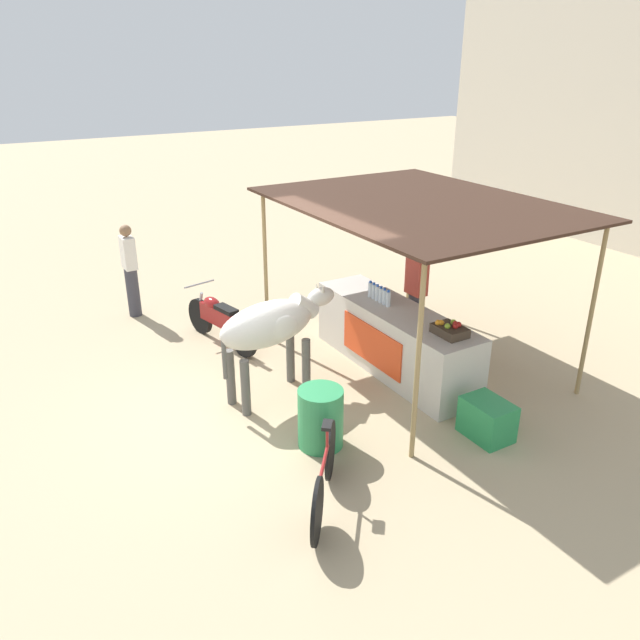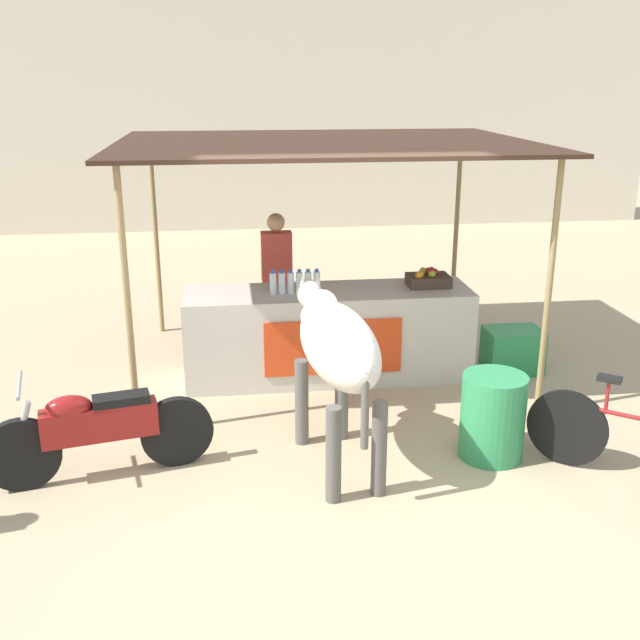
{
  "view_description": "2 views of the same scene",
  "coord_description": "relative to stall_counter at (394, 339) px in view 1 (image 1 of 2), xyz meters",
  "views": [
    {
      "loc": [
        6.55,
        -2.93,
        4.33
      ],
      "look_at": [
        0.01,
        0.93,
        1.06
      ],
      "focal_mm": 35.0,
      "sensor_mm": 36.0,
      "label": 1
    },
    {
      "loc": [
        -1.01,
        -5.22,
        3.11
      ],
      "look_at": [
        -0.2,
        1.24,
        0.96
      ],
      "focal_mm": 42.0,
      "sensor_mm": 36.0,
      "label": 2
    }
  ],
  "objects": [
    {
      "name": "bicycle_leaning",
      "position": [
        2.09,
        -2.44,
        -0.13
      ],
      "size": [
        1.32,
        1.07,
        0.85
      ],
      "color": "black",
      "rests_on": "ground"
    },
    {
      "name": "vendor_behind_counter",
      "position": [
        -0.48,
        0.75,
        0.37
      ],
      "size": [
        0.34,
        0.22,
        1.65
      ],
      "color": "#383842",
      "rests_on": "ground"
    },
    {
      "name": "stall_awning",
      "position": [
        0.0,
        0.3,
        1.88
      ],
      "size": [
        4.2,
        3.2,
        2.46
      ],
      "color": "#382319",
      "rests_on": "ground"
    },
    {
      "name": "water_bottle_row",
      "position": [
        -0.35,
        -0.05,
        0.59
      ],
      "size": [
        0.52,
        0.07,
        0.25
      ],
      "color": "silver",
      "rests_on": "stall_counter"
    },
    {
      "name": "cow",
      "position": [
        -0.18,
        -1.88,
        0.55
      ],
      "size": [
        0.72,
        1.85,
        1.44
      ],
      "color": "silver",
      "rests_on": "ground"
    },
    {
      "name": "fruit_crate",
      "position": [
        1.08,
        0.05,
        0.55
      ],
      "size": [
        0.44,
        0.32,
        0.18
      ],
      "color": "#3F3326",
      "rests_on": "stall_counter"
    },
    {
      "name": "cooler_box",
      "position": [
        2.02,
        -0.1,
        -0.24
      ],
      "size": [
        0.6,
        0.44,
        0.48
      ],
      "primitive_type": "cube",
      "color": "#268C4C",
      "rests_on": "ground"
    },
    {
      "name": "passerby_on_street",
      "position": [
        -3.99,
        -2.74,
        0.37
      ],
      "size": [
        0.34,
        0.22,
        1.65
      ],
      "color": "#383842",
      "rests_on": "ground"
    },
    {
      "name": "stall_counter",
      "position": [
        0.0,
        0.0,
        0.0
      ],
      "size": [
        3.0,
        0.82,
        0.96
      ],
      "color": "beige",
      "rests_on": "ground"
    },
    {
      "name": "water_barrel",
      "position": [
        1.14,
        -1.92,
        -0.11
      ],
      "size": [
        0.54,
        0.54,
        0.74
      ],
      "primitive_type": "cylinder",
      "color": "#2D8C51",
      "rests_on": "ground"
    },
    {
      "name": "motorcycle_parked",
      "position": [
        -2.1,
        -1.87,
        -0.05
      ],
      "size": [
        1.78,
        0.62,
        0.9
      ],
      "color": "black",
      "rests_on": "ground"
    },
    {
      "name": "ground_plane",
      "position": [
        0.0,
        -2.2,
        -0.48
      ],
      "size": [
        60.0,
        60.0,
        0.0
      ],
      "primitive_type": "plane",
      "color": "tan"
    }
  ]
}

